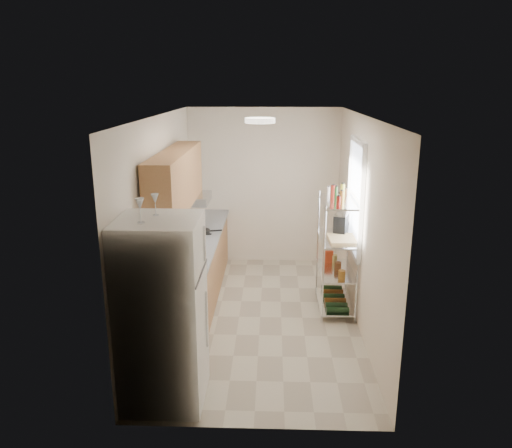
{
  "coord_description": "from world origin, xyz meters",
  "views": [
    {
      "loc": [
        0.15,
        -5.98,
        2.98
      ],
      "look_at": [
        -0.06,
        0.25,
        1.21
      ],
      "focal_mm": 35.0,
      "sensor_mm": 36.0,
      "label": 1
    }
  ],
  "objects": [
    {
      "name": "room",
      "position": [
        0.0,
        0.0,
        1.3
      ],
      "size": [
        2.52,
        4.42,
        2.62
      ],
      "color": "#BAB097",
      "rests_on": "ground"
    },
    {
      "name": "counter_run",
      "position": [
        -0.92,
        0.44,
        0.45
      ],
      "size": [
        0.63,
        3.51,
        0.9
      ],
      "color": "#A97648",
      "rests_on": "ground"
    },
    {
      "name": "upper_cabinets",
      "position": [
        -1.05,
        0.1,
        1.81
      ],
      "size": [
        0.33,
        2.2,
        0.72
      ],
      "primitive_type": "cube",
      "color": "#A97648",
      "rests_on": "room"
    },
    {
      "name": "range_hood",
      "position": [
        -1.0,
        0.9,
        1.39
      ],
      "size": [
        0.5,
        0.6,
        0.12
      ],
      "primitive_type": "cube",
      "color": "#B7BABC",
      "rests_on": "room"
    },
    {
      "name": "window",
      "position": [
        1.23,
        0.35,
        1.55
      ],
      "size": [
        0.06,
        1.0,
        1.46
      ],
      "primitive_type": "cube",
      "color": "white",
      "rests_on": "room"
    },
    {
      "name": "bakers_rack",
      "position": [
        1.0,
        0.3,
        1.11
      ],
      "size": [
        0.45,
        0.9,
        1.73
      ],
      "color": "silver",
      "rests_on": "ground"
    },
    {
      "name": "ceiling_dome",
      "position": [
        0.0,
        -0.3,
        2.57
      ],
      "size": [
        0.34,
        0.34,
        0.05
      ],
      "primitive_type": "cylinder",
      "color": "white",
      "rests_on": "room"
    },
    {
      "name": "refrigerator",
      "position": [
        -0.87,
        -1.76,
        0.91
      ],
      "size": [
        0.75,
        0.75,
        1.82
      ],
      "primitive_type": "cube",
      "color": "silver",
      "rests_on": "ground"
    },
    {
      "name": "wine_glass_a",
      "position": [
        -0.98,
        -1.89,
        1.92
      ],
      "size": [
        0.08,
        0.08,
        0.22
      ],
      "primitive_type": null,
      "color": "silver",
      "rests_on": "refrigerator"
    },
    {
      "name": "wine_glass_b",
      "position": [
        -0.91,
        -1.64,
        1.92
      ],
      "size": [
        0.07,
        0.07,
        0.2
      ],
      "primitive_type": null,
      "color": "silver",
      "rests_on": "refrigerator"
    },
    {
      "name": "rice_cooker",
      "position": [
        -0.89,
        0.46,
        1.01
      ],
      "size": [
        0.27,
        0.27,
        0.22
      ],
      "primitive_type": "cylinder",
      "color": "white",
      "rests_on": "counter_run"
    },
    {
      "name": "frying_pan_large",
      "position": [
        -0.98,
        0.65,
        0.92
      ],
      "size": [
        0.28,
        0.28,
        0.04
      ],
      "primitive_type": "cylinder",
      "rotation": [
        0.0,
        0.0,
        0.17
      ],
      "color": "black",
      "rests_on": "counter_run"
    },
    {
      "name": "frying_pan_small",
      "position": [
        -0.86,
        0.82,
        0.92
      ],
      "size": [
        0.29,
        0.29,
        0.05
      ],
      "primitive_type": "cylinder",
      "rotation": [
        0.0,
        0.0,
        0.24
      ],
      "color": "black",
      "rests_on": "counter_run"
    },
    {
      "name": "cutting_board",
      "position": [
        1.06,
        0.21,
        1.03
      ],
      "size": [
        0.37,
        0.47,
        0.03
      ],
      "primitive_type": "cube",
      "rotation": [
        0.0,
        0.0,
        0.03
      ],
      "color": "tan",
      "rests_on": "bakers_rack"
    },
    {
      "name": "espresso_machine",
      "position": [
        1.07,
        0.49,
        1.15
      ],
      "size": [
        0.23,
        0.28,
        0.28
      ],
      "primitive_type": "cube",
      "rotation": [
        0.0,
        0.0,
        -0.34
      ],
      "color": "black",
      "rests_on": "bakers_rack"
    },
    {
      "name": "storage_bag",
      "position": [
        0.93,
        0.63,
        0.65
      ],
      "size": [
        0.13,
        0.17,
        0.17
      ],
      "primitive_type": "cube",
      "rotation": [
        0.0,
        0.0,
        0.18
      ],
      "color": "#AE3415",
      "rests_on": "bakers_rack"
    }
  ]
}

